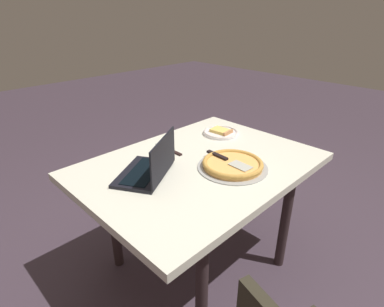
# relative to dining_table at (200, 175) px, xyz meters

# --- Properties ---
(ground_plane) EXTENTS (12.00, 12.00, 0.00)m
(ground_plane) POSITION_rel_dining_table_xyz_m (0.00, 0.00, -0.66)
(ground_plane) COLOR #3C303B
(dining_table) EXTENTS (1.30, 0.95, 0.74)m
(dining_table) POSITION_rel_dining_table_xyz_m (0.00, 0.00, 0.00)
(dining_table) COLOR beige
(dining_table) RESTS_ON ground_plane
(laptop) EXTENTS (0.40, 0.36, 0.22)m
(laptop) POSITION_rel_dining_table_xyz_m (0.29, -0.08, 0.12)
(laptop) COLOR black
(laptop) RESTS_ON dining_table
(pizza_plate) EXTENTS (0.24, 0.24, 0.04)m
(pizza_plate) POSITION_rel_dining_table_xyz_m (-0.41, -0.20, 0.09)
(pizza_plate) COLOR white
(pizza_plate) RESTS_ON dining_table
(pizza_tray) EXTENTS (0.38, 0.38, 0.04)m
(pizza_tray) POSITION_rel_dining_table_xyz_m (-0.08, 0.17, 0.10)
(pizza_tray) COLOR #9FA09E
(pizza_tray) RESTS_ON dining_table
(table_knife) EXTENTS (0.02, 0.24, 0.01)m
(table_knife) POSITION_rel_dining_table_xyz_m (0.02, -0.23, 0.08)
(table_knife) COLOR beige
(table_knife) RESTS_ON dining_table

